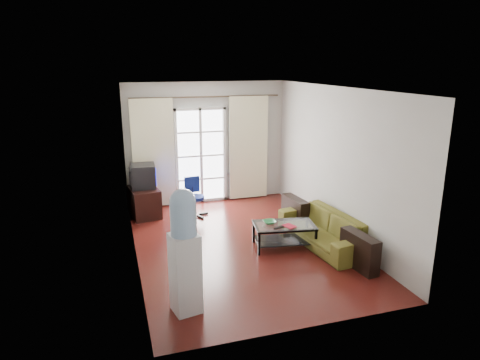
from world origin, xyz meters
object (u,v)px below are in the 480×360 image
object	(u,v)px
crt_tv	(142,176)
task_chair	(195,205)
water_cooler	(184,249)
sofa	(323,229)
coffee_table	(284,232)
tv_stand	(144,202)

from	to	relation	value
crt_tv	task_chair	size ratio (longest dim) A/B	0.69
crt_tv	water_cooler	bearing A→B (deg)	-84.43
sofa	coffee_table	xyz separation A→B (m)	(-0.71, 0.09, -0.01)
sofa	coffee_table	size ratio (longest dim) A/B	1.81
tv_stand	crt_tv	bearing A→B (deg)	81.30
coffee_table	tv_stand	size ratio (longest dim) A/B	1.37
sofa	coffee_table	distance (m)	0.71
sofa	crt_tv	bearing A→B (deg)	-136.91
water_cooler	tv_stand	bearing A→B (deg)	81.44
coffee_table	crt_tv	size ratio (longest dim) A/B	2.01
crt_tv	task_chair	distance (m)	1.23
crt_tv	tv_stand	bearing A→B (deg)	-87.23
coffee_table	tv_stand	bearing A→B (deg)	133.17
sofa	coffee_table	world-z (taller)	sofa
task_chair	crt_tv	bearing A→B (deg)	153.34
tv_stand	water_cooler	xyz separation A→B (m)	(0.20, -3.77, 0.56)
coffee_table	sofa	bearing A→B (deg)	-7.49
sofa	task_chair	bearing A→B (deg)	-144.43
task_chair	water_cooler	world-z (taller)	water_cooler
tv_stand	coffee_table	bearing A→B (deg)	-55.74
sofa	coffee_table	bearing A→B (deg)	-103.57
tv_stand	task_chair	bearing A→B (deg)	-25.64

